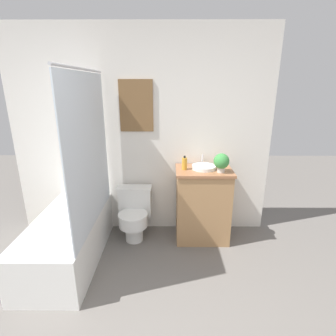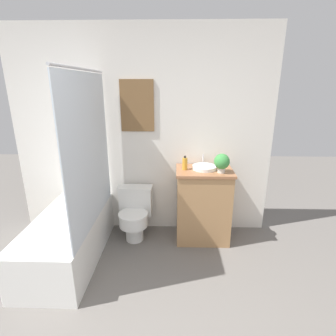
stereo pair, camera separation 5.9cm
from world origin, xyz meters
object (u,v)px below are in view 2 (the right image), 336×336
at_px(toilet, 135,212).
at_px(sink, 204,167).
at_px(soap_bottle, 185,164).
at_px(potted_plant, 222,162).

bearing_deg(toilet, sink, 1.28).
relative_size(soap_bottle, potted_plant, 0.75).
relative_size(toilet, sink, 1.99).
xyz_separation_m(soap_bottle, potted_plant, (0.40, -0.10, 0.05)).
relative_size(toilet, potted_plant, 2.93).
bearing_deg(soap_bottle, potted_plant, -13.57).
bearing_deg(toilet, soap_bottle, -0.68).
relative_size(toilet, soap_bottle, 3.89).
distance_m(soap_bottle, potted_plant, 0.42).
height_order(sink, soap_bottle, soap_bottle).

